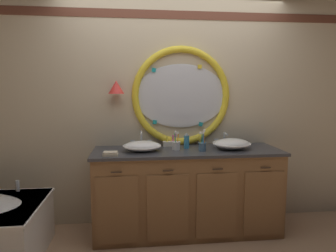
{
  "coord_description": "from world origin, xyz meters",
  "views": [
    {
      "loc": [
        -0.46,
        -2.9,
        1.53
      ],
      "look_at": [
        -0.09,
        0.25,
        1.14
      ],
      "focal_mm": 33.14,
      "sensor_mm": 36.0,
      "label": 1
    }
  ],
  "objects_px": {
    "folded_hand_towel": "(110,154)",
    "toiletry_basket": "(170,143)",
    "toothbrush_holder_right": "(202,146)",
    "toothbrush_holder_left": "(176,145)",
    "sink_basin_right": "(232,144)",
    "soap_dispenser": "(187,142)",
    "sink_basin_left": "(142,146)"
  },
  "relations": [
    {
      "from": "folded_hand_towel",
      "to": "toiletry_basket",
      "type": "height_order",
      "value": "toiletry_basket"
    },
    {
      "from": "toothbrush_holder_right",
      "to": "toothbrush_holder_left",
      "type": "bearing_deg",
      "value": 161.87
    },
    {
      "from": "folded_hand_towel",
      "to": "sink_basin_right",
      "type": "bearing_deg",
      "value": 8.38
    },
    {
      "from": "folded_hand_towel",
      "to": "toiletry_basket",
      "type": "bearing_deg",
      "value": 34.82
    },
    {
      "from": "toothbrush_holder_left",
      "to": "folded_hand_towel",
      "type": "height_order",
      "value": "toothbrush_holder_left"
    },
    {
      "from": "toothbrush_holder_left",
      "to": "toiletry_basket",
      "type": "bearing_deg",
      "value": 98.66
    },
    {
      "from": "soap_dispenser",
      "to": "toothbrush_holder_right",
      "type": "bearing_deg",
      "value": -49.62
    },
    {
      "from": "toiletry_basket",
      "to": "toothbrush_holder_right",
      "type": "bearing_deg",
      "value": -46.93
    },
    {
      "from": "sink_basin_left",
      "to": "toothbrush_holder_right",
      "type": "height_order",
      "value": "toothbrush_holder_right"
    },
    {
      "from": "toothbrush_holder_left",
      "to": "sink_basin_left",
      "type": "bearing_deg",
      "value": -176.38
    },
    {
      "from": "toothbrush_holder_right",
      "to": "soap_dispenser",
      "type": "height_order",
      "value": "toothbrush_holder_right"
    },
    {
      "from": "toothbrush_holder_left",
      "to": "soap_dispenser",
      "type": "bearing_deg",
      "value": 31.09
    },
    {
      "from": "sink_basin_left",
      "to": "soap_dispenser",
      "type": "bearing_deg",
      "value": 11.45
    },
    {
      "from": "toothbrush_holder_right",
      "to": "sink_basin_right",
      "type": "bearing_deg",
      "value": 10.68
    },
    {
      "from": "sink_basin_right",
      "to": "soap_dispenser",
      "type": "bearing_deg",
      "value": 168.25
    },
    {
      "from": "toothbrush_holder_left",
      "to": "toothbrush_holder_right",
      "type": "bearing_deg",
      "value": -18.13
    },
    {
      "from": "sink_basin_left",
      "to": "toothbrush_holder_right",
      "type": "distance_m",
      "value": 0.62
    },
    {
      "from": "sink_basin_left",
      "to": "folded_hand_towel",
      "type": "height_order",
      "value": "sink_basin_left"
    },
    {
      "from": "toiletry_basket",
      "to": "sink_basin_right",
      "type": "bearing_deg",
      "value": -21.99
    },
    {
      "from": "toothbrush_holder_left",
      "to": "toothbrush_holder_right",
      "type": "xyz_separation_m",
      "value": [
        0.26,
        -0.08,
        0.0
      ]
    },
    {
      "from": "toothbrush_holder_right",
      "to": "toiletry_basket",
      "type": "xyz_separation_m",
      "value": [
        -0.29,
        0.31,
        -0.02
      ]
    },
    {
      "from": "sink_basin_right",
      "to": "folded_hand_towel",
      "type": "relative_size",
      "value": 2.78
    },
    {
      "from": "sink_basin_left",
      "to": "toothbrush_holder_left",
      "type": "bearing_deg",
      "value": 3.62
    },
    {
      "from": "toothbrush_holder_right",
      "to": "sink_basin_left",
      "type": "bearing_deg",
      "value": 174.2
    },
    {
      "from": "sink_basin_left",
      "to": "toothbrush_holder_right",
      "type": "relative_size",
      "value": 1.76
    },
    {
      "from": "toothbrush_holder_left",
      "to": "soap_dispenser",
      "type": "xyz_separation_m",
      "value": [
        0.12,
        0.07,
        0.02
      ]
    },
    {
      "from": "sink_basin_left",
      "to": "sink_basin_right",
      "type": "distance_m",
      "value": 0.94
    },
    {
      "from": "sink_basin_left",
      "to": "toiletry_basket",
      "type": "distance_m",
      "value": 0.41
    },
    {
      "from": "soap_dispenser",
      "to": "folded_hand_towel",
      "type": "bearing_deg",
      "value": -160.31
    },
    {
      "from": "sink_basin_right",
      "to": "toothbrush_holder_right",
      "type": "relative_size",
      "value": 1.81
    },
    {
      "from": "sink_basin_left",
      "to": "sink_basin_right",
      "type": "bearing_deg",
      "value": 0.0
    },
    {
      "from": "sink_basin_right",
      "to": "toothbrush_holder_left",
      "type": "height_order",
      "value": "toothbrush_holder_left"
    }
  ]
}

